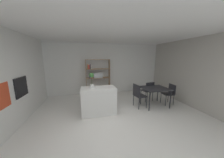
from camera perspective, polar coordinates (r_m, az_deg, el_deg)
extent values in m
plane|color=silver|center=(3.58, 1.38, -22.04)|extent=(9.16, 9.16, 0.00)
cube|color=white|center=(3.11, 1.63, 25.29)|extent=(6.66, 6.34, 0.06)
cube|color=silver|center=(6.13, -5.83, 5.15)|extent=(6.66, 0.06, 2.69)
cube|color=#B2ADA3|center=(5.02, 41.05, 1.31)|extent=(0.06, 6.34, 2.69)
cube|color=black|center=(4.27, -39.03, -3.12)|extent=(0.04, 0.60, 0.57)
cylinder|color=#B7BABC|center=(4.24, -39.83, -0.01)|extent=(0.02, 0.48, 0.02)
cube|color=silver|center=(4.02, -6.80, -10.81)|extent=(1.17, 0.61, 0.93)
cylinder|color=white|center=(3.88, -10.15, -3.53)|extent=(0.13, 0.13, 0.12)
cylinder|color=#476633|center=(3.84, -10.24, -0.83)|extent=(0.01, 0.01, 0.26)
sphere|color=#346830|center=(3.81, -10.33, 1.91)|extent=(0.15, 0.15, 0.15)
cube|color=#997551|center=(5.77, -13.00, 0.41)|extent=(0.02, 0.34, 1.85)
cube|color=#997551|center=(5.89, -1.39, 0.88)|extent=(0.02, 0.34, 1.85)
cube|color=#997551|center=(5.71, -7.35, 9.74)|extent=(1.21, 0.34, 0.02)
cube|color=#997551|center=(6.03, -6.93, -7.96)|extent=(1.21, 0.34, 0.02)
cube|color=#997551|center=(5.89, -7.03, -3.69)|extent=(1.16, 0.34, 0.02)
cube|color=#997551|center=(5.80, -7.14, 0.65)|extent=(1.16, 0.34, 0.02)
cube|color=#997551|center=(5.74, -7.24, 5.10)|extent=(1.16, 0.34, 0.02)
cube|color=#2D6BAD|center=(5.96, -12.05, -7.00)|extent=(0.04, 0.28, 0.24)
cube|color=red|center=(5.96, -11.50, -6.94)|extent=(0.03, 0.28, 0.25)
cube|color=#38383D|center=(5.75, -11.43, 1.64)|extent=(0.04, 0.28, 0.22)
cube|color=#8E4793|center=(5.76, -10.85, 1.50)|extent=(0.05, 0.28, 0.18)
cube|color=red|center=(5.76, -10.15, 1.83)|extent=(0.04, 0.28, 0.24)
cube|color=orange|center=(5.70, -12.25, 6.19)|extent=(0.03, 0.28, 0.23)
cube|color=red|center=(5.70, -11.65, 6.09)|extent=(0.05, 0.28, 0.21)
cube|color=#38383D|center=(5.70, -11.03, 6.20)|extent=(0.04, 0.28, 0.22)
cube|color=silver|center=(5.71, -10.34, 5.84)|extent=(0.05, 0.28, 0.15)
cube|color=#B7BABC|center=(5.78, -7.11, 2.03)|extent=(0.44, 0.30, 0.26)
cube|color=#232328|center=(4.84, 20.88, -4.39)|extent=(1.01, 0.91, 0.03)
cylinder|color=#232328|center=(4.41, 18.54, -10.81)|extent=(0.04, 0.04, 0.72)
cylinder|color=#232328|center=(4.91, 27.52, -9.25)|extent=(0.04, 0.04, 0.72)
cylinder|color=#232328|center=(5.06, 13.89, -7.77)|extent=(0.04, 0.04, 0.72)
cylinder|color=#232328|center=(5.50, 22.22, -6.75)|extent=(0.04, 0.04, 0.72)
cube|color=#232328|center=(5.38, 17.32, -5.57)|extent=(0.49, 0.48, 0.03)
cube|color=#232328|center=(5.18, 18.79, -3.83)|extent=(0.43, 0.09, 0.40)
cylinder|color=#232328|center=(5.69, 17.53, -7.22)|extent=(0.03, 0.03, 0.46)
cylinder|color=#232328|center=(5.48, 14.47, -7.77)|extent=(0.03, 0.03, 0.46)
cylinder|color=#232328|center=(5.44, 19.91, -8.22)|extent=(0.03, 0.03, 0.46)
cylinder|color=#232328|center=(5.21, 16.79, -8.87)|extent=(0.03, 0.03, 0.46)
cube|color=#232328|center=(4.61, 14.13, -8.24)|extent=(0.46, 0.50, 0.03)
cube|color=#232328|center=(4.44, 12.25, -5.69)|extent=(0.09, 0.46, 0.45)
cylinder|color=#232328|center=(4.64, 17.20, -11.40)|extent=(0.03, 0.03, 0.45)
cylinder|color=#232328|center=(4.94, 14.40, -9.89)|extent=(0.03, 0.03, 0.45)
cylinder|color=#232328|center=(4.45, 13.55, -12.19)|extent=(0.03, 0.03, 0.45)
cylinder|color=#232328|center=(4.76, 10.88, -10.54)|extent=(0.03, 0.03, 0.45)
cube|color=#232328|center=(5.28, 26.35, -6.75)|extent=(0.43, 0.44, 0.03)
cube|color=#232328|center=(5.34, 28.20, -4.42)|extent=(0.06, 0.41, 0.39)
cylinder|color=#232328|center=(5.40, 23.56, -8.75)|extent=(0.03, 0.03, 0.44)
cylinder|color=#232328|center=(5.12, 25.65, -9.95)|extent=(0.03, 0.03, 0.44)
cylinder|color=#232328|center=(5.58, 26.60, -8.35)|extent=(0.03, 0.03, 0.44)
cylinder|color=#232328|center=(5.32, 28.77, -9.47)|extent=(0.03, 0.03, 0.44)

